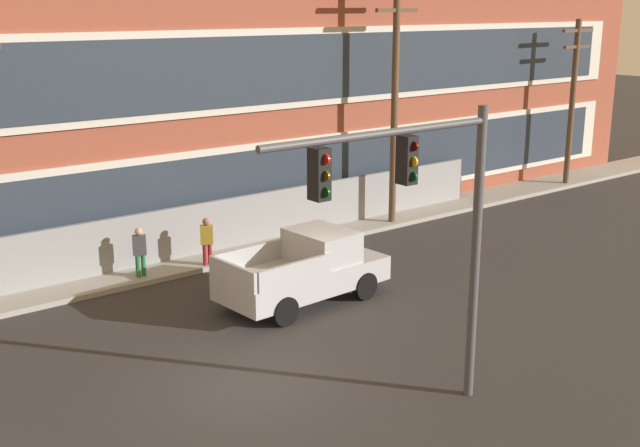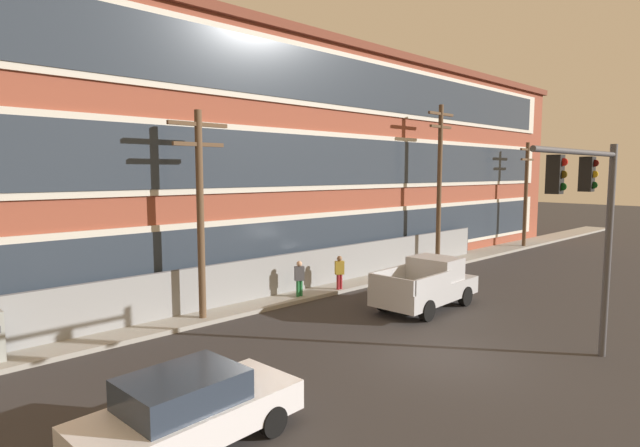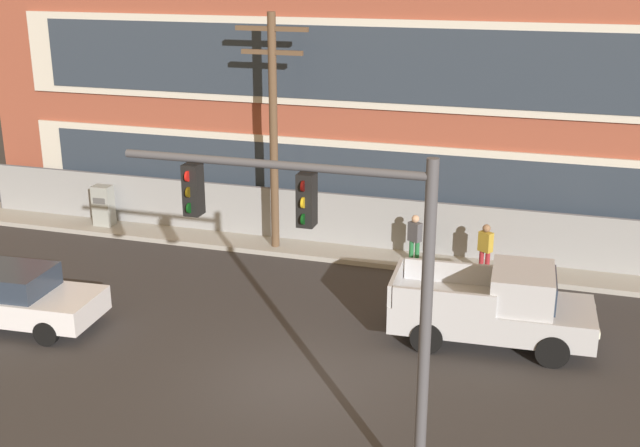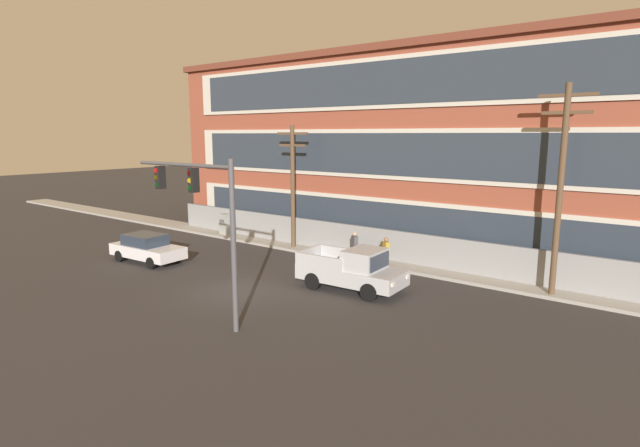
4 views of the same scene
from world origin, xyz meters
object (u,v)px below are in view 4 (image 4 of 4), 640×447
(electrical_cabinet, at_px, (225,225))
(traffic_signal_mast, at_px, (204,208))
(utility_pole_near_corner, at_px, (293,182))
(utility_pole_midblock, at_px, (561,184))
(pickup_truck_silver, at_px, (353,270))
(pedestrian_by_fence, at_px, (386,251))
(pedestrian_near_cabinet, at_px, (355,244))
(sedan_white, at_px, (147,248))

(electrical_cabinet, bearing_deg, traffic_signal_mast, -43.98)
(utility_pole_near_corner, relative_size, utility_pole_midblock, 0.83)
(pickup_truck_silver, height_order, pedestrian_by_fence, pickup_truck_silver)
(pedestrian_near_cabinet, bearing_deg, pickup_truck_silver, -56.92)
(utility_pole_midblock, distance_m, electrical_cabinet, 21.97)
(pickup_truck_silver, bearing_deg, pedestrian_near_cabinet, 123.08)
(utility_pole_midblock, height_order, electrical_cabinet, utility_pole_midblock)
(utility_pole_midblock, bearing_deg, traffic_signal_mast, -131.16)
(sedan_white, height_order, pedestrian_by_fence, pedestrian_by_fence)
(utility_pole_near_corner, height_order, pedestrian_by_fence, utility_pole_near_corner)
(utility_pole_midblock, bearing_deg, pedestrian_near_cabinet, 179.78)
(sedan_white, xyz_separation_m, pedestrian_near_cabinet, (9.17, 7.20, 0.17))
(utility_pole_near_corner, distance_m, electrical_cabinet, 7.38)
(pedestrian_by_fence, bearing_deg, pickup_truck_silver, -80.05)
(pedestrian_by_fence, bearing_deg, traffic_signal_mast, -97.67)
(utility_pole_midblock, bearing_deg, electrical_cabinet, 179.04)
(utility_pole_midblock, relative_size, pedestrian_near_cabinet, 5.42)
(traffic_signal_mast, height_order, sedan_white, traffic_signal_mast)
(pickup_truck_silver, xyz_separation_m, pedestrian_by_fence, (-0.74, 4.21, 0.03))
(pickup_truck_silver, relative_size, pedestrian_near_cabinet, 3.00)
(traffic_signal_mast, relative_size, pickup_truck_silver, 1.23)
(pedestrian_near_cabinet, height_order, pedestrian_by_fence, same)
(sedan_white, relative_size, pedestrian_near_cabinet, 2.71)
(pickup_truck_silver, xyz_separation_m, utility_pole_near_corner, (-7.53, 4.56, 3.29))
(utility_pole_near_corner, height_order, electrical_cabinet, utility_pole_near_corner)
(pickup_truck_silver, relative_size, electrical_cabinet, 3.19)
(pickup_truck_silver, bearing_deg, traffic_signal_mast, -108.31)
(utility_pole_near_corner, distance_m, utility_pole_midblock, 15.04)
(electrical_cabinet, bearing_deg, pickup_truck_silver, -18.83)
(electrical_cabinet, xyz_separation_m, pedestrian_by_fence, (13.33, -0.59, 0.18))
(utility_pole_midblock, height_order, pedestrian_by_fence, utility_pole_midblock)
(sedan_white, distance_m, pedestrian_near_cabinet, 11.66)
(electrical_cabinet, relative_size, pedestrian_near_cabinet, 0.94)
(traffic_signal_mast, bearing_deg, pedestrian_by_fence, 82.33)
(traffic_signal_mast, bearing_deg, utility_pole_midblock, 48.84)
(sedan_white, distance_m, utility_pole_near_corner, 9.25)
(utility_pole_near_corner, relative_size, pedestrian_by_fence, 4.51)
(sedan_white, relative_size, pedestrian_by_fence, 2.71)
(pickup_truck_silver, distance_m, pedestrian_near_cabinet, 5.34)
(pedestrian_near_cabinet, distance_m, pedestrian_by_fence, 2.19)
(utility_pole_near_corner, xyz_separation_m, electrical_cabinet, (-6.53, 0.24, -3.44))
(traffic_signal_mast, xyz_separation_m, pickup_truck_silver, (2.20, 6.65, -3.48))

